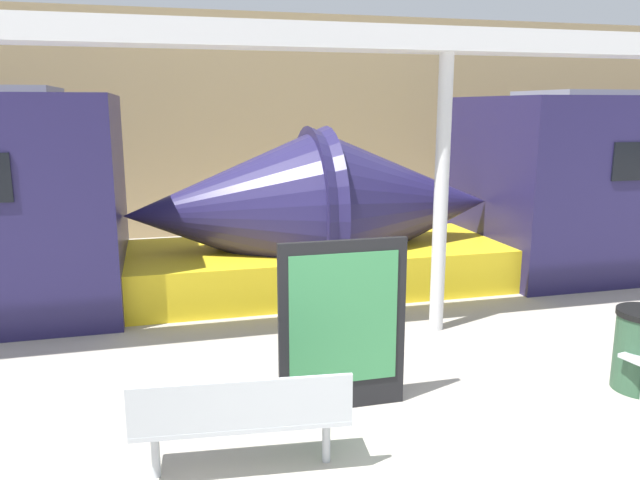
{
  "coord_description": "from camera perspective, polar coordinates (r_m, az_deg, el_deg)",
  "views": [
    {
      "loc": [
        -1.36,
        -3.52,
        2.93
      ],
      "look_at": [
        0.45,
        3.38,
        1.4
      ],
      "focal_mm": 35.0,
      "sensor_mm": 36.0,
      "label": 1
    }
  ],
  "objects": [
    {
      "name": "station_wall",
      "position": [
        14.6,
        -9.52,
        10.26
      ],
      "size": [
        56.0,
        0.2,
        5.0
      ],
      "primitive_type": "cube",
      "color": "tan",
      "rests_on": "ground_plane"
    },
    {
      "name": "bench_near",
      "position": [
        5.19,
        -7.15,
        -15.6
      ],
      "size": [
        1.78,
        0.61,
        0.87
      ],
      "rotation": [
        0.0,
        0.0,
        -0.1
      ],
      "color": "#ADB2B7",
      "rests_on": "ground_plane"
    },
    {
      "name": "poster_board",
      "position": [
        6.07,
        2.12,
        -7.83
      ],
      "size": [
        1.26,
        0.07,
        1.71
      ],
      "color": "black",
      "rests_on": "ground_plane"
    },
    {
      "name": "support_column_near",
      "position": [
        8.19,
        11.01,
        3.87
      ],
      "size": [
        0.19,
        0.19,
        3.58
      ],
      "primitive_type": "cylinder",
      "color": "silver",
      "rests_on": "ground_plane"
    },
    {
      "name": "canopy_beam",
      "position": [
        8.15,
        11.58,
        17.42
      ],
      "size": [
        28.0,
        0.6,
        0.28
      ],
      "primitive_type": "cube",
      "color": "silver",
      "rests_on": "support_column_near"
    }
  ]
}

